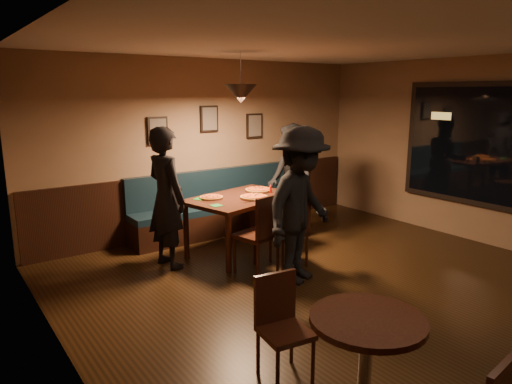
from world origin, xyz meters
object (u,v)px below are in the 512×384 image
(booth_bench, at_px, (219,203))
(chair_near_left, at_px, (256,234))
(diner_right, at_px, (291,181))
(diner_left, at_px, (166,198))
(cafe_chair_far, at_px, (285,330))
(soda_glass, at_px, (289,190))
(tabasco_bottle, at_px, (270,189))
(dining_table, at_px, (242,224))
(cafe_table, at_px, (365,373))
(diner_front, at_px, (301,205))
(chair_near_right, at_px, (289,230))

(booth_bench, relative_size, chair_near_left, 2.90)
(chair_near_left, xyz_separation_m, diner_right, (1.34, 0.91, 0.38))
(chair_near_left, distance_m, diner_left, 1.26)
(chair_near_left, distance_m, cafe_chair_far, 2.28)
(cafe_chair_far, bearing_deg, chair_near_left, -111.50)
(soda_glass, xyz_separation_m, tabasco_bottle, (-0.13, 0.27, -0.01))
(dining_table, distance_m, diner_left, 1.21)
(dining_table, distance_m, soda_glass, 0.84)
(cafe_table, bearing_deg, diner_front, 58.73)
(chair_near_left, relative_size, chair_near_right, 1.09)
(booth_bench, xyz_separation_m, chair_near_right, (-0.00, -1.77, -0.03))
(dining_table, relative_size, chair_near_left, 1.48)
(dining_table, height_order, cafe_table, dining_table)
(chair_near_right, height_order, cafe_table, chair_near_right)
(booth_bench, distance_m, diner_front, 2.31)
(chair_near_left, xyz_separation_m, chair_near_right, (0.52, -0.02, -0.04))
(booth_bench, distance_m, diner_left, 1.64)
(chair_near_right, xyz_separation_m, diner_right, (0.82, 0.94, 0.43))
(booth_bench, relative_size, chair_near_right, 3.18)
(diner_left, distance_m, tabasco_bottle, 1.59)
(booth_bench, bearing_deg, diner_left, -146.68)
(booth_bench, xyz_separation_m, chair_near_left, (-0.52, -1.75, 0.02))
(diner_right, xyz_separation_m, tabasco_bottle, (-0.56, -0.19, -0.02))
(chair_near_left, bearing_deg, chair_near_right, -15.02)
(booth_bench, xyz_separation_m, diner_front, (-0.23, -2.26, 0.44))
(chair_near_left, bearing_deg, cafe_chair_far, -132.66)
(soda_glass, bearing_deg, diner_front, -122.89)
(diner_right, xyz_separation_m, diner_front, (-1.05, -1.42, 0.04))
(diner_left, distance_m, soda_glass, 1.76)
(chair_near_right, bearing_deg, diner_right, 60.08)
(chair_near_right, height_order, cafe_chair_far, chair_near_right)
(diner_left, bearing_deg, soda_glass, -110.76)
(dining_table, bearing_deg, chair_near_right, -86.00)
(diner_right, xyz_separation_m, cafe_chair_far, (-2.48, -2.88, -0.48))
(diner_right, relative_size, tabasco_bottle, 14.50)
(booth_bench, xyz_separation_m, tabasco_bottle, (0.26, -1.03, 0.38))
(booth_bench, relative_size, dining_table, 1.96)
(diner_front, height_order, cafe_table, diner_front)
(chair_near_left, xyz_separation_m, soda_glass, (0.90, 0.45, 0.37))
(dining_table, height_order, chair_near_right, chair_near_right)
(dining_table, xyz_separation_m, chair_near_left, (-0.28, -0.75, 0.11))
(diner_front, xyz_separation_m, cafe_table, (-1.33, -2.19, -0.54))
(booth_bench, bearing_deg, chair_near_right, -90.03)
(dining_table, height_order, diner_left, diner_left)
(soda_glass, height_order, cafe_chair_far, soda_glass)
(chair_near_left, distance_m, cafe_table, 2.90)
(diner_right, distance_m, soda_glass, 0.64)
(soda_glass, bearing_deg, tabasco_bottle, 114.52)
(diner_front, xyz_separation_m, tabasco_bottle, (0.49, 1.23, -0.06))
(booth_bench, bearing_deg, diner_right, -45.46)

